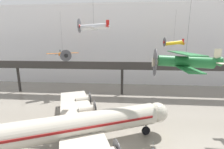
{
  "coord_description": "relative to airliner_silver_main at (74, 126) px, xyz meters",
  "views": [
    {
      "loc": [
        0.64,
        -16.39,
        13.89
      ],
      "look_at": [
        -1.44,
        8.0,
        8.82
      ],
      "focal_mm": 24.0,
      "sensor_mm": 36.0,
      "label": 1
    }
  ],
  "objects": [
    {
      "name": "airliner_silver_main",
      "position": [
        0.0,
        0.0,
        0.0
      ],
      "size": [
        27.25,
        32.0,
        9.4
      ],
      "rotation": [
        0.0,
        0.0,
        0.4
      ],
      "color": "beige",
      "rests_on": "ground"
    },
    {
      "name": "mezzanine_walkway",
      "position": [
        5.83,
        22.08,
        4.35
      ],
      "size": [
        110.0,
        3.2,
        9.35
      ],
      "color": "#2D2B28",
      "rests_on": "ground"
    },
    {
      "name": "suspended_plane_silver_racer",
      "position": [
        1.18,
        8.5,
        13.24
      ],
      "size": [
        5.3,
        6.5,
        6.6
      ],
      "rotation": [
        0.0,
        0.0,
        3.17
      ],
      "color": "silver"
    },
    {
      "name": "hangar_back_wall",
      "position": [
        5.83,
        35.13,
        9.98
      ],
      "size": [
        140.0,
        3.0,
        26.69
      ],
      "color": "white",
      "rests_on": "ground"
    },
    {
      "name": "suspended_plane_green_biplane",
      "position": [
        13.74,
        1.6,
        8.41
      ],
      "size": [
        7.89,
        9.69,
        12.12
      ],
      "rotation": [
        0.0,
        0.0,
        3.09
      ],
      "color": "#1E6B33"
    },
    {
      "name": "suspended_plane_yellow_lowwing",
      "position": [
        18.97,
        23.56,
        10.64
      ],
      "size": [
        5.39,
        6.6,
        9.01
      ],
      "rotation": [
        0.0,
        0.0,
        3.24
      ],
      "color": "yellow"
    },
    {
      "name": "suspended_plane_orange_highwing",
      "position": [
        -10.25,
        22.26,
        7.52
      ],
      "size": [
        7.41,
        6.88,
        12.53
      ],
      "rotation": [
        0.0,
        0.0,
        5.35
      ],
      "color": "orange"
    },
    {
      "name": "stanchion_barrier",
      "position": [
        10.46,
        0.95,
        -3.04
      ],
      "size": [
        0.36,
        0.36,
        1.08
      ],
      "color": "#B2B5BA",
      "rests_on": "ground"
    }
  ]
}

